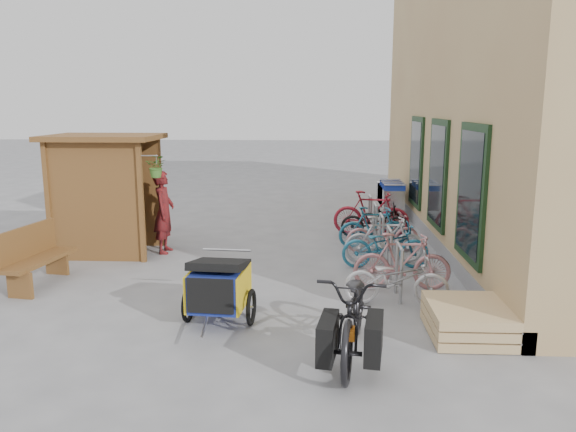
{
  "coord_description": "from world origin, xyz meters",
  "views": [
    {
      "loc": [
        0.99,
        -8.45,
        2.98
      ],
      "look_at": [
        0.5,
        1.5,
        1.0
      ],
      "focal_mm": 35.0,
      "sensor_mm": 36.0,
      "label": 1
    }
  ],
  "objects_px": {
    "bench": "(33,256)",
    "bike_0": "(396,279)",
    "child_trailer": "(219,285)",
    "person_kiosk": "(164,212)",
    "bike_4": "(383,233)",
    "bike_3": "(384,240)",
    "bike_1": "(402,262)",
    "kiosk": "(101,178)",
    "bike_7": "(371,213)",
    "cargo_bike": "(355,313)",
    "bike_2": "(385,246)",
    "bike_5": "(373,227)",
    "pallet_stack": "(467,320)",
    "shopping_carts": "(390,195)",
    "bike_6": "(375,221)"
  },
  "relations": [
    {
      "from": "kiosk",
      "to": "bike_1",
      "type": "relative_size",
      "value": 1.58
    },
    {
      "from": "person_kiosk",
      "to": "bike_7",
      "type": "xyz_separation_m",
      "value": [
        4.36,
        1.73,
        -0.32
      ]
    },
    {
      "from": "bike_3",
      "to": "child_trailer",
      "type": "bearing_deg",
      "value": 135.88
    },
    {
      "from": "shopping_carts",
      "to": "pallet_stack",
      "type": "bearing_deg",
      "value": -90.0
    },
    {
      "from": "child_trailer",
      "to": "person_kiosk",
      "type": "relative_size",
      "value": 0.98
    },
    {
      "from": "cargo_bike",
      "to": "person_kiosk",
      "type": "relative_size",
      "value": 1.32
    },
    {
      "from": "shopping_carts",
      "to": "child_trailer",
      "type": "xyz_separation_m",
      "value": [
        -3.32,
        -7.73,
        -0.06
      ]
    },
    {
      "from": "bike_2",
      "to": "bike_7",
      "type": "xyz_separation_m",
      "value": [
        -0.01,
        2.63,
        0.1
      ]
    },
    {
      "from": "bench",
      "to": "shopping_carts",
      "type": "height_order",
      "value": "shopping_carts"
    },
    {
      "from": "bike_6",
      "to": "kiosk",
      "type": "bearing_deg",
      "value": 107.96
    },
    {
      "from": "child_trailer",
      "to": "bike_4",
      "type": "bearing_deg",
      "value": 60.38
    },
    {
      "from": "bike_1",
      "to": "bike_2",
      "type": "relative_size",
      "value": 0.98
    },
    {
      "from": "bike_1",
      "to": "bike_7",
      "type": "distance_m",
      "value": 3.89
    },
    {
      "from": "kiosk",
      "to": "bike_5",
      "type": "height_order",
      "value": "kiosk"
    },
    {
      "from": "bench",
      "to": "bike_4",
      "type": "height_order",
      "value": "bench"
    },
    {
      "from": "bike_7",
      "to": "bike_2",
      "type": "bearing_deg",
      "value": -171.63
    },
    {
      "from": "bike_3",
      "to": "bike_4",
      "type": "bearing_deg",
      "value": -8.55
    },
    {
      "from": "bike_1",
      "to": "bike_3",
      "type": "relative_size",
      "value": 1.03
    },
    {
      "from": "bench",
      "to": "child_trailer",
      "type": "xyz_separation_m",
      "value": [
        3.36,
        -1.44,
        0.02
      ]
    },
    {
      "from": "person_kiosk",
      "to": "bike_6",
      "type": "relative_size",
      "value": 1.09
    },
    {
      "from": "bike_2",
      "to": "bike_3",
      "type": "relative_size",
      "value": 1.05
    },
    {
      "from": "bench",
      "to": "bike_0",
      "type": "distance_m",
      "value": 5.94
    },
    {
      "from": "bike_3",
      "to": "kiosk",
      "type": "bearing_deg",
      "value": 81.32
    },
    {
      "from": "bike_2",
      "to": "person_kiosk",
      "type": "bearing_deg",
      "value": 75.49
    },
    {
      "from": "kiosk",
      "to": "bike_5",
      "type": "bearing_deg",
      "value": 7.37
    },
    {
      "from": "shopping_carts",
      "to": "person_kiosk",
      "type": "bearing_deg",
      "value": -141.52
    },
    {
      "from": "pallet_stack",
      "to": "bike_4",
      "type": "bearing_deg",
      "value": 98.35
    },
    {
      "from": "bike_2",
      "to": "bike_6",
      "type": "height_order",
      "value": "bike_2"
    },
    {
      "from": "bike_3",
      "to": "bike_4",
      "type": "distance_m",
      "value": 0.86
    },
    {
      "from": "kiosk",
      "to": "pallet_stack",
      "type": "bearing_deg",
      "value": -31.66
    },
    {
      "from": "cargo_bike",
      "to": "bike_7",
      "type": "height_order",
      "value": "cargo_bike"
    },
    {
      "from": "bike_4",
      "to": "cargo_bike",
      "type": "bearing_deg",
      "value": 160.74
    },
    {
      "from": "pallet_stack",
      "to": "shopping_carts",
      "type": "bearing_deg",
      "value": 90.0
    },
    {
      "from": "bike_4",
      "to": "bike_7",
      "type": "relative_size",
      "value": 0.88
    },
    {
      "from": "bike_4",
      "to": "bike_0",
      "type": "bearing_deg",
      "value": 168.17
    },
    {
      "from": "child_trailer",
      "to": "cargo_bike",
      "type": "xyz_separation_m",
      "value": [
        1.8,
        -1.04,
        0.02
      ]
    },
    {
      "from": "bench",
      "to": "bike_0",
      "type": "relative_size",
      "value": 1.05
    },
    {
      "from": "child_trailer",
      "to": "cargo_bike",
      "type": "distance_m",
      "value": 2.07
    },
    {
      "from": "cargo_bike",
      "to": "bike_1",
      "type": "xyz_separation_m",
      "value": [
        0.94,
        2.57,
        -0.08
      ]
    },
    {
      "from": "bench",
      "to": "bike_6",
      "type": "height_order",
      "value": "bench"
    },
    {
      "from": "shopping_carts",
      "to": "bike_4",
      "type": "distance_m",
      "value": 3.84
    },
    {
      "from": "child_trailer",
      "to": "cargo_bike",
      "type": "height_order",
      "value": "cargo_bike"
    },
    {
      "from": "bike_2",
      "to": "bike_5",
      "type": "distance_m",
      "value": 1.5
    },
    {
      "from": "bike_5",
      "to": "bike_0",
      "type": "bearing_deg",
      "value": 172.02
    },
    {
      "from": "bike_1",
      "to": "bike_4",
      "type": "bearing_deg",
      "value": 1.71
    },
    {
      "from": "bike_3",
      "to": "bike_4",
      "type": "height_order",
      "value": "bike_3"
    },
    {
      "from": "bike_1",
      "to": "kiosk",
      "type": "bearing_deg",
      "value": 71.12
    },
    {
      "from": "cargo_bike",
      "to": "kiosk",
      "type": "bearing_deg",
      "value": 144.59
    },
    {
      "from": "bench",
      "to": "bike_3",
      "type": "height_order",
      "value": "bench"
    },
    {
      "from": "person_kiosk",
      "to": "bike_4",
      "type": "relative_size",
      "value": 1.11
    }
  ]
}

